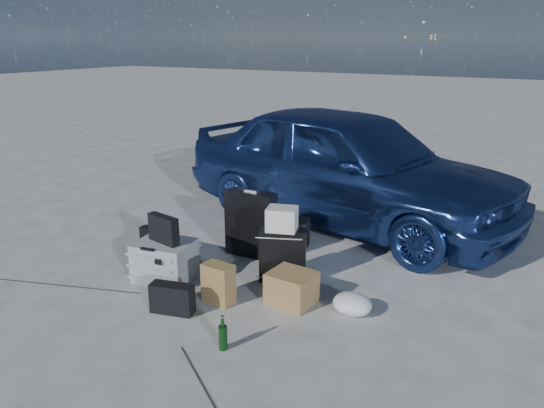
{
  "coord_description": "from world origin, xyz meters",
  "views": [
    {
      "loc": [
        2.6,
        -3.46,
        2.26
      ],
      "look_at": [
        0.13,
        0.85,
        0.7
      ],
      "focal_mm": 35.0,
      "sensor_mm": 36.0,
      "label": 1
    }
  ],
  "objects_px": {
    "suitcase_right": "(283,255)",
    "suitcase_left": "(251,224)",
    "briefcase": "(160,245)",
    "green_bottle": "(223,333)",
    "pelican_case": "(165,260)",
    "car": "(347,165)",
    "cardboard_box": "(292,288)",
    "duffel_bag": "(279,232)"
  },
  "relations": [
    {
      "from": "duffel_bag",
      "to": "briefcase",
      "type": "bearing_deg",
      "value": -147.29
    },
    {
      "from": "suitcase_right",
      "to": "green_bottle",
      "type": "bearing_deg",
      "value": -104.56
    },
    {
      "from": "pelican_case",
      "to": "green_bottle",
      "type": "xyz_separation_m",
      "value": [
        1.2,
        -0.74,
        -0.06
      ]
    },
    {
      "from": "suitcase_right",
      "to": "suitcase_left",
      "type": "bearing_deg",
      "value": 124.04
    },
    {
      "from": "car",
      "to": "suitcase_left",
      "type": "xyz_separation_m",
      "value": [
        -0.46,
        -1.53,
        -0.39
      ]
    },
    {
      "from": "car",
      "to": "pelican_case",
      "type": "xyz_separation_m",
      "value": [
        -0.87,
        -2.46,
        -0.55
      ]
    },
    {
      "from": "car",
      "to": "suitcase_right",
      "type": "height_order",
      "value": "car"
    },
    {
      "from": "briefcase",
      "to": "green_bottle",
      "type": "height_order",
      "value": "briefcase"
    },
    {
      "from": "car",
      "to": "duffel_bag",
      "type": "relative_size",
      "value": 6.69
    },
    {
      "from": "cardboard_box",
      "to": "green_bottle",
      "type": "relative_size",
      "value": 1.44
    },
    {
      "from": "cardboard_box",
      "to": "duffel_bag",
      "type": "bearing_deg",
      "value": 123.51
    },
    {
      "from": "suitcase_left",
      "to": "cardboard_box",
      "type": "relative_size",
      "value": 1.84
    },
    {
      "from": "pelican_case",
      "to": "cardboard_box",
      "type": "xyz_separation_m",
      "value": [
        1.3,
        0.17,
        -0.05
      ]
    },
    {
      "from": "suitcase_right",
      "to": "green_bottle",
      "type": "relative_size",
      "value": 1.98
    },
    {
      "from": "suitcase_right",
      "to": "duffel_bag",
      "type": "xyz_separation_m",
      "value": [
        -0.47,
        0.78,
        -0.1
      ]
    },
    {
      "from": "green_bottle",
      "to": "pelican_case",
      "type": "bearing_deg",
      "value": 148.25
    },
    {
      "from": "pelican_case",
      "to": "green_bottle",
      "type": "relative_size",
      "value": 1.98
    },
    {
      "from": "car",
      "to": "pelican_case",
      "type": "distance_m",
      "value": 2.66
    },
    {
      "from": "pelican_case",
      "to": "duffel_bag",
      "type": "bearing_deg",
      "value": 57.62
    },
    {
      "from": "duffel_bag",
      "to": "cardboard_box",
      "type": "xyz_separation_m",
      "value": [
        0.75,
        -1.13,
        -0.02
      ]
    },
    {
      "from": "suitcase_right",
      "to": "cardboard_box",
      "type": "relative_size",
      "value": 1.37
    },
    {
      "from": "suitcase_left",
      "to": "green_bottle",
      "type": "bearing_deg",
      "value": -67.33
    },
    {
      "from": "cardboard_box",
      "to": "car",
      "type": "bearing_deg",
      "value": 100.72
    },
    {
      "from": "briefcase",
      "to": "suitcase_right",
      "type": "relative_size",
      "value": 0.87
    },
    {
      "from": "green_bottle",
      "to": "cardboard_box",
      "type": "bearing_deg",
      "value": 83.36
    },
    {
      "from": "briefcase",
      "to": "cardboard_box",
      "type": "height_order",
      "value": "briefcase"
    },
    {
      "from": "cardboard_box",
      "to": "pelican_case",
      "type": "bearing_deg",
      "value": -172.5
    },
    {
      "from": "pelican_case",
      "to": "briefcase",
      "type": "xyz_separation_m",
      "value": [
        -0.32,
        0.3,
        -0.01
      ]
    },
    {
      "from": "briefcase",
      "to": "suitcase_right",
      "type": "distance_m",
      "value": 1.36
    },
    {
      "from": "car",
      "to": "briefcase",
      "type": "xyz_separation_m",
      "value": [
        -1.19,
        -2.16,
        -0.56
      ]
    },
    {
      "from": "car",
      "to": "green_bottle",
      "type": "bearing_deg",
      "value": -162.14
    },
    {
      "from": "pelican_case",
      "to": "green_bottle",
      "type": "distance_m",
      "value": 1.41
    },
    {
      "from": "car",
      "to": "green_bottle",
      "type": "xyz_separation_m",
      "value": [
        0.33,
        -3.2,
        -0.61
      ]
    },
    {
      "from": "briefcase",
      "to": "suitcase_left",
      "type": "bearing_deg",
      "value": 40.4
    },
    {
      "from": "car",
      "to": "suitcase_left",
      "type": "bearing_deg",
      "value": 175.44
    },
    {
      "from": "cardboard_box",
      "to": "briefcase",
      "type": "bearing_deg",
      "value": 175.55
    },
    {
      "from": "pelican_case",
      "to": "cardboard_box",
      "type": "distance_m",
      "value": 1.31
    },
    {
      "from": "car",
      "to": "pelican_case",
      "type": "relative_size",
      "value": 8.23
    },
    {
      "from": "car",
      "to": "briefcase",
      "type": "height_order",
      "value": "car"
    },
    {
      "from": "briefcase",
      "to": "car",
      "type": "bearing_deg",
      "value": 61.07
    },
    {
      "from": "briefcase",
      "to": "green_bottle",
      "type": "distance_m",
      "value": 1.84
    },
    {
      "from": "pelican_case",
      "to": "suitcase_right",
      "type": "distance_m",
      "value": 1.15
    }
  ]
}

